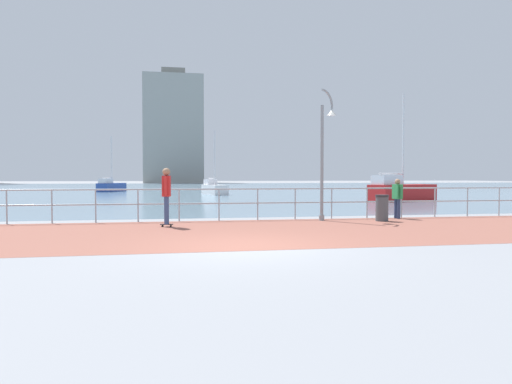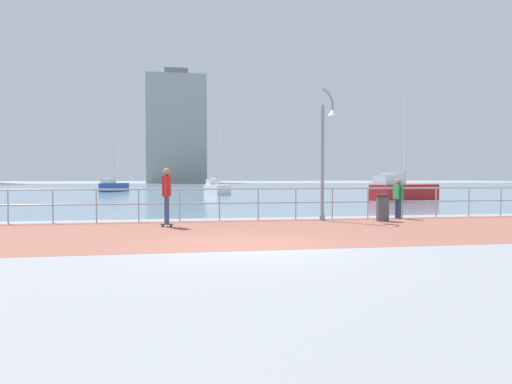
{
  "view_description": "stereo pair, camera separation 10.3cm",
  "coord_description": "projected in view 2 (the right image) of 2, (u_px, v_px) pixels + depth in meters",
  "views": [
    {
      "loc": [
        -1.52,
        -10.04,
        1.58
      ],
      "look_at": [
        0.91,
        3.65,
        1.1
      ],
      "focal_mm": 31.91,
      "sensor_mm": 36.0,
      "label": 1
    },
    {
      "loc": [
        -1.42,
        -10.06,
        1.58
      ],
      "look_at": [
        0.91,
        3.65,
        1.1
      ],
      "focal_mm": 31.91,
      "sensor_mm": 36.0,
      "label": 2
    }
  ],
  "objects": [
    {
      "name": "sailboat_blue",
      "position": [
        114.0,
        186.0,
        47.31
      ],
      "size": [
        2.63,
        4.3,
        5.78
      ],
      "color": "#284799",
      "rests_on": "ground"
    },
    {
      "name": "skateboarder",
      "position": [
        167.0,
        191.0,
        14.17
      ],
      "size": [
        0.41,
        0.56,
        1.84
      ],
      "color": "black",
      "rests_on": "ground"
    },
    {
      "name": "sailboat_navy",
      "position": [
        216.0,
        188.0,
        39.69
      ],
      "size": [
        2.08,
        4.13,
        5.55
      ],
      "color": "white",
      "rests_on": "ground"
    },
    {
      "name": "tower_beige",
      "position": [
        177.0,
        130.0,
        111.55
      ],
      "size": [
        14.07,
        11.62,
        27.71
      ],
      "color": "#939993",
      "rests_on": "ground"
    },
    {
      "name": "ground",
      "position": [
        192.0,
        191.0,
        49.61
      ],
      "size": [
        220.0,
        220.0,
        0.0
      ],
      "primitive_type": "plane",
      "color": "gray"
    },
    {
      "name": "trash_bin",
      "position": [
        383.0,
        208.0,
        15.99
      ],
      "size": [
        0.46,
        0.46,
        0.93
      ],
      "color": "#474C51",
      "rests_on": "ground"
    },
    {
      "name": "brick_paving",
      "position": [
        230.0,
        232.0,
        12.9
      ],
      "size": [
        28.0,
        6.7,
        0.01
      ],
      "primitive_type": "cube",
      "color": "#935647",
      "rests_on": "ground"
    },
    {
      "name": "sailboat_yellow",
      "position": [
        403.0,
        191.0,
        29.28
      ],
      "size": [
        5.15,
        3.29,
        6.93
      ],
      "color": "#B21E1E",
      "rests_on": "ground"
    },
    {
      "name": "harbor_water",
      "position": [
        190.0,
        188.0,
        60.54
      ],
      "size": [
        180.0,
        88.0,
        0.0
      ],
      "primitive_type": "cube",
      "color": "#6B899E",
      "rests_on": "ground"
    },
    {
      "name": "waterfront_railing",
      "position": [
        219.0,
        198.0,
        16.18
      ],
      "size": [
        25.25,
        0.06,
        1.16
      ],
      "color": "#9EADB7",
      "rests_on": "ground"
    },
    {
      "name": "lamppost",
      "position": [
        326.0,
        148.0,
        16.25
      ],
      "size": [
        0.74,
        0.56,
        4.69
      ],
      "color": "gray",
      "rests_on": "ground"
    },
    {
      "name": "bystander",
      "position": [
        398.0,
        196.0,
        16.94
      ],
      "size": [
        0.29,
        0.56,
        1.49
      ],
      "color": "navy",
      "rests_on": "ground"
    }
  ]
}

